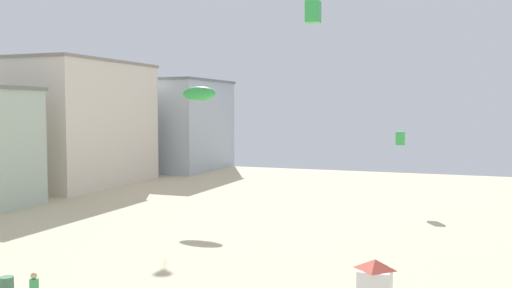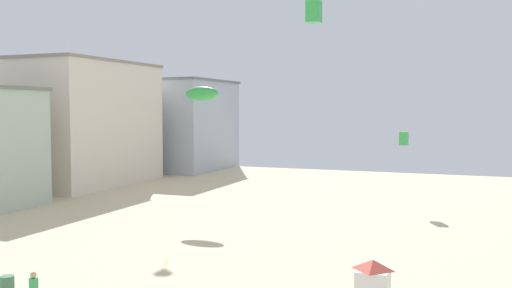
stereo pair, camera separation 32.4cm
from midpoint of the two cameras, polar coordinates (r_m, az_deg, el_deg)
The scene contains 7 objects.
boardwalk_hotel_mid at distance 60.98m, azimuth -17.98°, elevation 2.05°, with size 12.37×15.79×12.59m.
boardwalk_hotel_far at distance 74.63m, azimuth -9.88°, elevation 1.98°, with size 18.00×13.60×11.42m.
lifeguard_stand at distance 20.45m, azimuth 12.24°, elevation -13.34°, with size 1.10×1.10×2.55m.
beach_trash_bin at distance 25.87m, azimuth -23.61°, elevation -13.13°, with size 0.56×0.56×0.90m, color #3D6B4C.
kite_green_box at distance 45.85m, azimuth 14.98°, elevation 0.55°, with size 0.67×0.67×1.05m.
kite_green_parafoil_2 at distance 43.49m, azimuth -5.29°, elevation 5.12°, with size 2.77×0.77×1.08m.
kite_green_box_2 at distance 28.56m, azimuth 6.23°, elevation 13.22°, with size 0.68×0.68×1.06m.
Camera 2 is at (12.57, -9.41, 7.77)m, focal length 39.37 mm.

